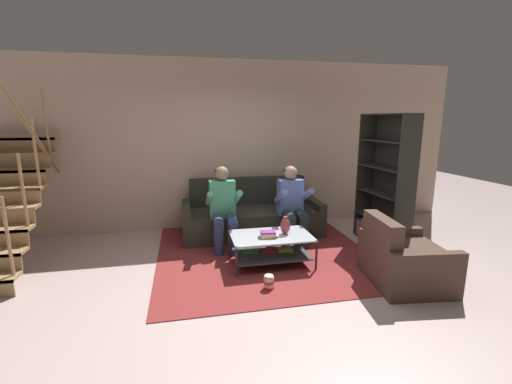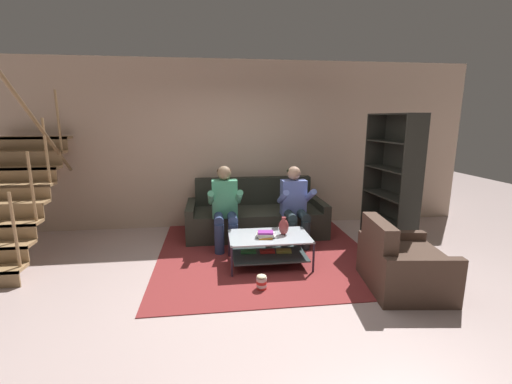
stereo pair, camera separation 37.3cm
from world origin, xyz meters
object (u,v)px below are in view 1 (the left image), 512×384
at_px(couch, 251,217).
at_px(vase, 285,226).
at_px(coffee_table, 271,245).
at_px(book_stack, 268,234).
at_px(popcorn_tub, 269,282).
at_px(person_seated_left, 223,205).
at_px(armchair, 403,261).
at_px(person_seated_right, 292,202).
at_px(bookshelf, 384,196).

bearing_deg(couch, vase, -80.67).
relative_size(coffee_table, book_stack, 4.09).
bearing_deg(coffee_table, vase, 2.65).
height_order(coffee_table, popcorn_tub, coffee_table).
xyz_separation_m(coffee_table, popcorn_tub, (-0.20, -0.68, -0.18)).
relative_size(couch, person_seated_left, 1.86).
bearing_deg(person_seated_left, coffee_table, -53.05).
bearing_deg(popcorn_tub, couch, 84.65).
height_order(armchair, popcorn_tub, armchair).
xyz_separation_m(armchair, popcorn_tub, (-1.59, 0.17, -0.19)).
relative_size(person_seated_right, armchair, 1.15).
bearing_deg(bookshelf, couch, 156.49).
distance_m(vase, popcorn_tub, 0.90).
bearing_deg(person_seated_left, couch, 46.43).
relative_size(person_seated_right, book_stack, 4.65).
height_order(couch, vase, couch).
relative_size(coffee_table, vase, 4.39).
xyz_separation_m(bookshelf, popcorn_tub, (-2.11, -1.12, -0.66)).
bearing_deg(coffee_table, armchair, -31.15).
height_order(bookshelf, popcorn_tub, bookshelf).
distance_m(person_seated_left, vase, 1.04).
bearing_deg(coffee_table, bookshelf, 13.17).
relative_size(couch, bookshelf, 1.14).
height_order(person_seated_right, coffee_table, person_seated_right).
distance_m(book_stack, bookshelf, 2.06).
xyz_separation_m(person_seated_left, coffee_table, (0.55, -0.73, -0.40)).
xyz_separation_m(vase, armchair, (1.20, -0.85, -0.24)).
distance_m(couch, person_seated_right, 0.86).
xyz_separation_m(person_seated_left, armchair, (1.94, -1.57, -0.39)).
height_order(coffee_table, armchair, armchair).
relative_size(couch, book_stack, 8.80).
distance_m(bookshelf, popcorn_tub, 2.48).
relative_size(bookshelf, popcorn_tub, 11.08).
relative_size(person_seated_left, armchair, 1.18).
xyz_separation_m(person_seated_right, vase, (-0.32, -0.71, -0.14)).
bearing_deg(person_seated_right, book_stack, -125.89).
bearing_deg(person_seated_right, bookshelf, -11.19).
bearing_deg(person_seated_right, person_seated_left, 179.88).
height_order(couch, coffee_table, couch).
relative_size(armchair, popcorn_tub, 5.80).
bearing_deg(vase, couch, 99.33).
relative_size(person_seated_right, bookshelf, 0.60).
distance_m(coffee_table, popcorn_tub, 0.73).
bearing_deg(book_stack, armchair, -27.89).
bearing_deg(person_seated_left, bookshelf, -6.45).
distance_m(coffee_table, armchair, 1.63).
xyz_separation_m(couch, bookshelf, (1.93, -0.84, 0.46)).
height_order(person_seated_left, bookshelf, bookshelf).
bearing_deg(armchair, bookshelf, 68.05).
bearing_deg(armchair, coffee_table, 148.85).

